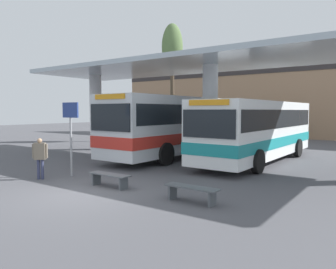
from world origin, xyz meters
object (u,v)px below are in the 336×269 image
waiting_bench_near_pillar (109,177)px  waiting_bench_mid_platform (192,191)px  parked_car_street (263,129)px  transit_bus_center_bay (258,128)px  transit_bus_left_bay (186,123)px  info_sign_platform (71,124)px  poplar_tree_behind_left (172,50)px  pedestrian_waiting (40,154)px

waiting_bench_near_pillar → waiting_bench_mid_platform: bearing=0.0°
waiting_bench_mid_platform → parked_car_street: (-4.91, 20.12, 0.67)m
transit_bus_center_bay → waiting_bench_mid_platform: size_ratio=6.42×
waiting_bench_mid_platform → transit_bus_left_bay: bearing=123.0°
waiting_bench_mid_platform → info_sign_platform: size_ratio=0.56×
transit_bus_center_bay → waiting_bench_near_pillar: 8.89m
transit_bus_left_bay → parked_car_street: size_ratio=2.81×
transit_bus_center_bay → poplar_tree_behind_left: size_ratio=1.05×
pedestrian_waiting → poplar_tree_behind_left: size_ratio=0.16×
poplar_tree_behind_left → transit_bus_center_bay: bearing=-34.7°
waiting_bench_near_pillar → poplar_tree_behind_left: poplar_tree_behind_left is taller
transit_bus_left_bay → parked_car_street: (0.65, 11.55, -0.88)m
transit_bus_left_bay → transit_bus_center_bay: size_ratio=1.18×
transit_bus_left_bay → poplar_tree_behind_left: poplar_tree_behind_left is taller
info_sign_platform → pedestrian_waiting: 1.64m
waiting_bench_near_pillar → transit_bus_left_bay: bearing=104.9°
pedestrian_waiting → transit_bus_left_bay: bearing=45.1°
transit_bus_left_bay → pedestrian_waiting: bearing=85.7°
pedestrian_waiting → parked_car_street: parked_car_street is taller
transit_bus_center_bay → pedestrian_waiting: (-5.20, -9.13, -0.76)m
transit_bus_center_bay → parked_car_street: size_ratio=2.38×
info_sign_platform → poplar_tree_behind_left: (-5.54, 15.17, 5.72)m
waiting_bench_near_pillar → info_sign_platform: 3.18m
transit_bus_center_bay → info_sign_platform: size_ratio=3.59×
waiting_bench_mid_platform → pedestrian_waiting: (-6.36, -0.61, 0.62)m
pedestrian_waiting → poplar_tree_behind_left: (-5.08, 16.26, 6.86)m
transit_bus_center_bay → poplar_tree_behind_left: bearing=-33.8°
transit_bus_left_bay → waiting_bench_near_pillar: size_ratio=7.65×
transit_bus_left_bay → waiting_bench_mid_platform: 10.33m
transit_bus_left_bay → poplar_tree_behind_left: (-5.87, 7.08, 5.93)m
transit_bus_center_bay → info_sign_platform: (-4.73, -8.05, 0.38)m
transit_bus_center_bay → info_sign_platform: bearing=60.5°
poplar_tree_behind_left → info_sign_platform: bearing=-69.9°
info_sign_platform → waiting_bench_mid_platform: bearing=-4.6°
transit_bus_center_bay → waiting_bench_near_pillar: (-2.13, -8.52, -1.38)m
transit_bus_left_bay → poplar_tree_behind_left: size_ratio=1.24×
poplar_tree_behind_left → parked_car_street: bearing=34.4°
waiting_bench_mid_platform → poplar_tree_behind_left: 20.78m
parked_car_street → pedestrian_waiting: bearing=-92.6°
transit_bus_left_bay → pedestrian_waiting: size_ratio=7.92×
waiting_bench_near_pillar → waiting_bench_mid_platform: same height
transit_bus_left_bay → info_sign_platform: bearing=88.3°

